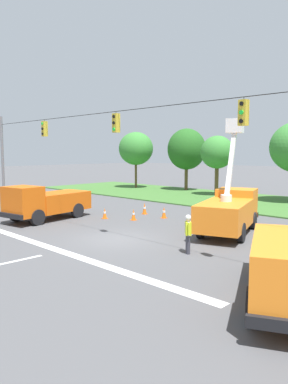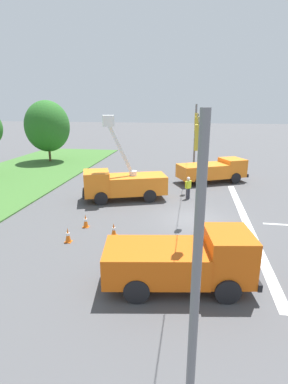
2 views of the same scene
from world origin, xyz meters
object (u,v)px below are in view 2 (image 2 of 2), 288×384
utility_truck_support_far (213,170)px  traffic_cone_mid_right (114,230)px  tree_east_end (47,126)px  utility_truck_support_near (184,260)px  utility_truck_bucket_lift (123,182)px  road_worker (188,186)px  traffic_cone_lane_edge_a (123,246)px  traffic_cone_far_left (128,183)px  traffic_cone_far_right (86,221)px  traffic_cone_foreground_left (68,235)px

utility_truck_support_far → traffic_cone_mid_right: utility_truck_support_far is taller
tree_east_end → utility_truck_support_near: bearing=-144.2°
tree_east_end → utility_truck_bucket_lift: bearing=-137.2°
utility_truck_support_far → road_worker: 6.12m
utility_truck_support_far → traffic_cone_mid_right: (-13.40, 6.25, -0.79)m
utility_truck_support_near → road_worker: (12.00, 0.05, -0.21)m
utility_truck_support_near → traffic_cone_lane_edge_a: 4.03m
tree_east_end → traffic_cone_far_left: (-10.03, -12.39, -4.15)m
utility_truck_support_far → traffic_cone_far_right: (-12.45, 8.27, -0.76)m
utility_truck_support_near → traffic_cone_far_right: size_ratio=7.74×
utility_truck_support_far → traffic_cone_lane_edge_a: (-15.25, 5.29, -0.80)m
traffic_cone_lane_edge_a → traffic_cone_far_right: traffic_cone_far_right is taller
utility_truck_support_near → traffic_cone_far_left: utility_truck_support_near is taller
utility_truck_bucket_lift → road_worker: bearing=-78.7°
utility_truck_support_near → traffic_cone_far_right: utility_truck_support_near is taller
road_worker → traffic_cone_far_left: 6.19m
utility_truck_bucket_lift → utility_truck_support_near: size_ratio=1.09×
road_worker → traffic_cone_far_right: road_worker is taller
road_worker → traffic_cone_mid_right: size_ratio=2.30×
traffic_cone_far_left → tree_east_end: bearing=51.0°
traffic_cone_mid_right → tree_east_end: bearing=34.0°
tree_east_end → traffic_cone_mid_right: (-20.54, -13.86, -4.13)m
traffic_cone_foreground_left → traffic_cone_far_right: 2.13m
traffic_cone_lane_edge_a → traffic_cone_far_left: size_ratio=1.02×
traffic_cone_mid_right → traffic_cone_far_right: 2.22m
traffic_cone_far_left → utility_truck_support_far: bearing=-69.5°
tree_east_end → traffic_cone_mid_right: 25.12m
tree_east_end → traffic_cone_far_left: 16.47m
utility_truck_support_far → traffic_cone_lane_edge_a: 16.16m
traffic_cone_foreground_left → traffic_cone_lane_edge_a: traffic_cone_foreground_left is taller
utility_truck_bucket_lift → utility_truck_support_far: 9.90m
tree_east_end → traffic_cone_mid_right: tree_east_end is taller
road_worker → traffic_cone_far_right: size_ratio=2.18×
road_worker → traffic_cone_foreground_left: road_worker is taller
traffic_cone_far_left → traffic_cone_far_right: bearing=176.7°
utility_truck_bucket_lift → traffic_cone_far_right: bearing=170.4°
traffic_cone_mid_right → utility_truck_bucket_lift: bearing=8.8°
utility_truck_bucket_lift → traffic_cone_mid_right: bearing=-171.2°
tree_east_end → utility_truck_support_far: 21.60m
traffic_cone_far_left → traffic_cone_far_right: traffic_cone_far_right is taller
utility_truck_bucket_lift → traffic_cone_far_left: bearing=6.4°
utility_truck_support_far → road_worker: (-5.69, 2.24, -0.17)m
traffic_cone_lane_edge_a → utility_truck_support_near: bearing=-128.3°
tree_east_end → utility_truck_support_far: bearing=-109.5°
tree_east_end → traffic_cone_foreground_left: 24.96m
tree_east_end → traffic_cone_lane_edge_a: bearing=-146.5°
traffic_cone_mid_right → traffic_cone_far_left: 10.61m
utility_truck_bucket_lift → traffic_cone_lane_edge_a: bearing=-166.8°
utility_truck_support_far → road_worker: utility_truck_support_far is taller
utility_truck_bucket_lift → utility_truck_support_far: size_ratio=0.99×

